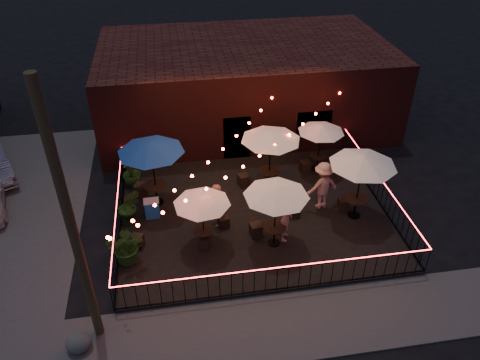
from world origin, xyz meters
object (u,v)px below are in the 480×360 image
object	(u,v)px
cafe_table_2	(276,192)
cafe_table_3	(271,136)
cooler	(152,208)
boulder	(78,343)
cafe_table_4	(363,161)
cafe_table_1	(151,148)
cafe_table_5	(321,129)
cafe_table_0	(202,201)
utility_pole	(72,229)

from	to	relation	value
cafe_table_2	cafe_table_3	bearing A→B (deg)	80.87
cooler	boulder	xyz separation A→B (m)	(-2.09, -5.48, -0.22)
cafe_table_2	cafe_table_4	size ratio (longest dim) A/B	0.97
cafe_table_2	cafe_table_1	bearing A→B (deg)	143.04
cafe_table_2	cafe_table_5	xyz separation A→B (m)	(2.91, 4.37, -0.27)
cafe_table_0	cafe_table_3	world-z (taller)	cafe_table_3
cafe_table_1	cafe_table_3	world-z (taller)	cafe_table_1
utility_pole	cooler	xyz separation A→B (m)	(1.59, 4.98, -3.47)
cafe_table_1	boulder	distance (m)	7.11
cooler	boulder	world-z (taller)	cooler
cafe_table_2	cafe_table_3	xyz separation A→B (m)	(0.55, 3.40, 0.15)
cafe_table_2	utility_pole	bearing A→B (deg)	-154.40
utility_pole	boulder	size ratio (longest dim) A/B	9.98
cafe_table_4	cafe_table_5	distance (m)	3.40
cafe_table_3	cafe_table_4	xyz separation A→B (m)	(2.81, -2.37, 0.06)
cafe_table_3	cafe_table_5	bearing A→B (deg)	22.32
cafe_table_1	cafe_table_0	bearing A→B (deg)	-59.59
cafe_table_5	boulder	distance (m)	12.11
cafe_table_3	cafe_table_5	distance (m)	2.59
cafe_table_4	cooler	xyz separation A→B (m)	(-7.57, 1.16, -2.06)
cafe_table_3	utility_pole	bearing A→B (deg)	-135.78
cafe_table_1	cooler	bearing A→B (deg)	-102.30
cafe_table_3	cafe_table_4	size ratio (longest dim) A/B	0.91
cafe_table_2	cooler	xyz separation A→B (m)	(-4.21, 2.20, -1.85)
cafe_table_0	cooler	distance (m)	3.03
cafe_table_5	cooler	xyz separation A→B (m)	(-7.12, -2.17, -1.59)
utility_pole	cafe_table_2	xyz separation A→B (m)	(5.80, 2.78, -1.61)
cafe_table_4	cafe_table_1	bearing A→B (deg)	164.85
cafe_table_1	cafe_table_3	size ratio (longest dim) A/B	1.12
cafe_table_1	boulder	size ratio (longest dim) A/B	3.67
cafe_table_4	cooler	size ratio (longest dim) A/B	3.80
cafe_table_3	boulder	xyz separation A→B (m)	(-6.85, -6.68, -2.22)
cafe_table_3	cafe_table_5	size ratio (longest dim) A/B	1.08
cafe_table_5	cooler	bearing A→B (deg)	-163.03
cafe_table_3	cafe_table_5	xyz separation A→B (m)	(2.36, 0.97, -0.41)
cafe_table_2	cafe_table_4	world-z (taller)	cafe_table_4
cafe_table_0	cafe_table_5	distance (m)	6.71
cafe_table_0	boulder	distance (m)	5.58
cafe_table_3	boulder	world-z (taller)	cafe_table_3
cooler	boulder	size ratio (longest dim) A/B	0.94
cafe_table_3	cafe_table_4	bearing A→B (deg)	-40.08
cafe_table_0	cafe_table_4	size ratio (longest dim) A/B	0.82
cafe_table_4	cafe_table_5	xyz separation A→B (m)	(-0.45, 3.34, -0.47)
cafe_table_1	cooler	size ratio (longest dim) A/B	3.89
cafe_table_1	cafe_table_2	distance (m)	5.05
utility_pole	cafe_table_4	distance (m)	10.02
utility_pole	cafe_table_5	xyz separation A→B (m)	(8.71, 7.15, -1.88)
cooler	cafe_table_5	bearing A→B (deg)	14.85
utility_pole	cafe_table_0	bearing A→B (deg)	42.60
cafe_table_3	cafe_table_4	world-z (taller)	cafe_table_4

